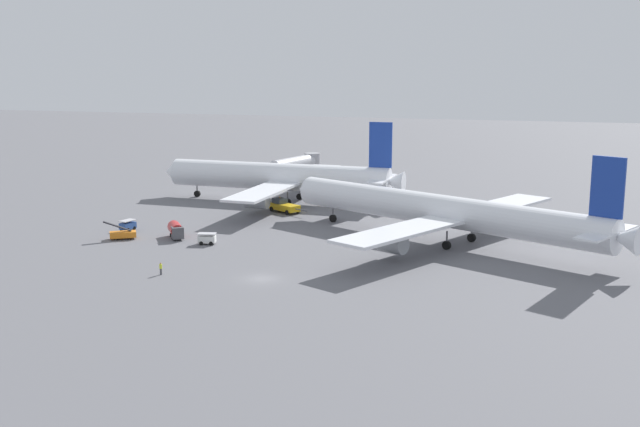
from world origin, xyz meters
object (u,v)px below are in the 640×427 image
at_px(ground_crew_marshaller_foreground, 161,268).
at_px(pushback_tug, 284,206).
at_px(gse_baggage_cart_trailing, 128,225).
at_px(jet_bridge, 299,163).
at_px(airliner_being_pushed, 443,212).
at_px(gse_fuel_bowser_stubby, 176,230).
at_px(gse_baggage_cart_near_cluster, 207,239).
at_px(gse_belt_loader_portside, 123,234).
at_px(airliner_at_gate_left, 281,177).

bearing_deg(ground_crew_marshaller_foreground, pushback_tug, 89.48).
relative_size(gse_baggage_cart_trailing, jet_bridge, 0.17).
bearing_deg(airliner_being_pushed, gse_fuel_bowser_stubby, -166.50).
distance_m(gse_baggage_cart_trailing, jet_bridge, 61.10).
distance_m(ground_crew_marshaller_foreground, jet_bridge, 83.49).
bearing_deg(gse_baggage_cart_near_cluster, gse_fuel_bowser_stubby, 160.43).
xyz_separation_m(gse_fuel_bowser_stubby, gse_baggage_cart_trailing, (-10.42, 2.83, -0.47)).
relative_size(gse_belt_loader_portside, jet_bridge, 0.27).
relative_size(gse_fuel_bowser_stubby, ground_crew_marshaller_foreground, 3.11).
height_order(airliner_at_gate_left, pushback_tug, airliner_at_gate_left).
height_order(airliner_being_pushed, ground_crew_marshaller_foreground, airliner_being_pushed).
relative_size(pushback_tug, gse_belt_loader_portside, 1.85).
bearing_deg(jet_bridge, gse_baggage_cart_near_cluster, -83.10).
bearing_deg(gse_belt_loader_portside, ground_crew_marshaller_foreground, -46.06).
bearing_deg(gse_baggage_cart_trailing, airliner_at_gate_left, 65.72).
bearing_deg(airliner_at_gate_left, gse_belt_loader_portside, -107.29).
height_order(airliner_at_gate_left, gse_fuel_bowser_stubby, airliner_at_gate_left).
bearing_deg(gse_fuel_bowser_stubby, pushback_tug, 71.18).
height_order(gse_fuel_bowser_stubby, gse_belt_loader_portside, gse_belt_loader_portside).
relative_size(airliner_being_pushed, gse_baggage_cart_near_cluster, 18.58).
distance_m(pushback_tug, jet_bridge, 39.20).
relative_size(pushback_tug, gse_fuel_bowser_stubby, 1.76).
relative_size(ground_crew_marshaller_foreground, jet_bridge, 0.09).
distance_m(airliner_at_gate_left, pushback_tug, 11.60).
bearing_deg(pushback_tug, gse_belt_loader_portside, -119.82).
xyz_separation_m(airliner_being_pushed, ground_crew_marshaller_foreground, (-32.09, -29.36, -4.00)).
bearing_deg(gse_baggage_cart_near_cluster, ground_crew_marshaller_foreground, -84.02).
relative_size(airliner_being_pushed, jet_bridge, 3.19).
distance_m(airliner_at_gate_left, jet_bridge, 28.29).
bearing_deg(gse_fuel_bowser_stubby, ground_crew_marshaller_foreground, -67.23).
xyz_separation_m(airliner_at_gate_left, gse_fuel_bowser_stubby, (-4.32, -35.50, -3.61)).
distance_m(airliner_being_pushed, gse_belt_loader_portside, 49.89).
xyz_separation_m(gse_belt_loader_portside, gse_baggage_cart_near_cluster, (14.13, 0.83, 0.04)).
bearing_deg(airliner_at_gate_left, gse_fuel_bowser_stubby, -96.94).
relative_size(gse_baggage_cart_trailing, ground_crew_marshaller_foreground, 1.84).
distance_m(gse_fuel_bowser_stubby, ground_crew_marshaller_foreground, 21.34).
bearing_deg(gse_baggage_cart_trailing, gse_fuel_bowser_stubby, -15.18).
bearing_deg(gse_belt_loader_portside, gse_baggage_cart_trailing, 114.60).
bearing_deg(airliner_at_gate_left, gse_baggage_cart_near_cluster, -86.80).
height_order(airliner_being_pushed, gse_baggage_cart_trailing, airliner_being_pushed).
bearing_deg(airliner_being_pushed, gse_belt_loader_portside, -165.07).
xyz_separation_m(gse_fuel_bowser_stubby, gse_baggage_cart_near_cluster, (6.43, -2.29, -0.47)).
height_order(airliner_at_gate_left, airliner_being_pushed, airliner_at_gate_left).
relative_size(gse_belt_loader_portside, gse_baggage_cart_trailing, 1.60).
bearing_deg(jet_bridge, pushback_tug, -74.94).
distance_m(gse_baggage_cart_trailing, ground_crew_marshaller_foreground, 29.24).
distance_m(airliner_being_pushed, jet_bridge, 67.91).
relative_size(airliner_being_pushed, gse_fuel_bowser_stubby, 11.13).
bearing_deg(jet_bridge, ground_crew_marshaller_foreground, -83.29).
xyz_separation_m(airliner_being_pushed, jet_bridge, (-41.84, 53.49, -0.64)).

